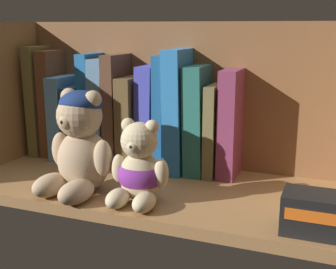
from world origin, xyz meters
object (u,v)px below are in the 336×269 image
Objects in this scene: book_1 at (57,103)px; book_13 at (232,122)px; book_11 at (201,119)px; small_product_box at (315,213)px; book_4 at (95,107)px; book_6 at (123,108)px; book_3 at (84,121)px; book_7 at (137,120)px; book_2 at (71,115)px; book_8 at (153,116)px; book_12 at (217,128)px; teddy_bear_larger at (80,145)px; book_10 at (182,110)px; teddy_bear_smaller at (139,170)px; book_5 at (109,110)px; book_9 at (168,112)px; book_0 at (45,100)px.

book_13 is at bearing 0.00° from book_1.
book_11 reaches higher than small_product_box.
book_11 is at bearing 0.00° from book_4.
book_4 and book_6 have the same top height.
book_3 is 0.87× the size of book_7.
book_8 reaches higher than book_2.
small_product_box is (37.59, -21.48, -6.42)cm from book_7.
book_3 is 0.91× the size of book_12.
book_8 is (20.19, 0.00, 1.41)cm from book_2.
book_1 reaches higher than book_11.
teddy_bear_larger is 39.89cm from small_product_box.
book_13 is at bearing 0.00° from book_10.
small_product_box is at bearing -32.40° from book_8.
book_4 is 52.90cm from small_product_box.
teddy_bear_smaller is at bearing -111.03° from book_12.
book_1 is 1.45× the size of book_3.
book_6 reaches higher than book_11.
book_2 is at bearing 180.00° from book_5.
book_6 is 20.87cm from book_12.
book_3 is 30.33cm from teddy_bear_smaller.
book_3 is at bearing 180.00° from book_8.
teddy_bear_smaller is (2.76, -19.96, -6.04)cm from book_9.
small_product_box is (27.48, -21.48, -9.25)cm from book_10.
book_9 reaches higher than book_3.
book_9 reaches higher than teddy_bear_larger.
book_0 reaches higher than teddy_bear_larger.
book_0 is 3.24cm from book_1.
book_9 is 21.64cm from teddy_bear_larger.
book_11 is 3.72cm from book_12.
teddy_bear_larger is at bearing -121.41° from book_10.
book_5 is 27.19cm from book_13.
book_10 reaches higher than book_8.
book_6 is 10.28cm from book_9.
book_11 is 1.02× the size of book_13.
book_12 is (7.24, 0.00, -3.26)cm from book_10.
book_11 is (30.50, 0.00, 1.59)cm from book_2.
book_4 reaches higher than teddy_bear_larger.
book_7 reaches higher than small_product_box.
book_12 is at bearing 0.00° from book_11.
book_6 is at bearing 0.00° from book_4.
book_7 is 43.76cm from small_product_box.
book_8 is 0.98× the size of book_11.
book_1 is 40.54cm from book_13.
book_13 is 1.14× the size of teddy_bear_larger.
book_9 is 0.95× the size of book_10.
book_2 is 0.79× the size of book_4.
book_13 is at bearing 0.00° from book_12.
book_7 is (20.04, 0.00, -2.38)cm from book_1.
book_2 is at bearing 158.32° from small_product_box.
book_12 is at bearing 0.00° from book_8.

